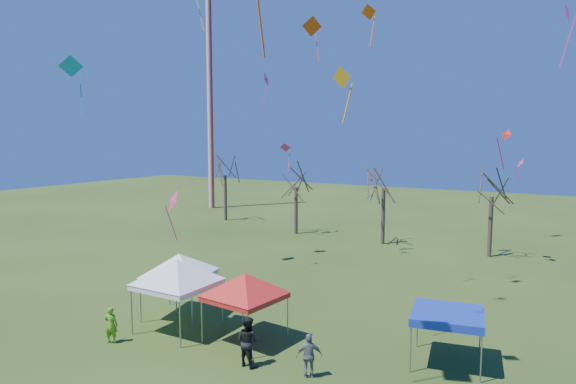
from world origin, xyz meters
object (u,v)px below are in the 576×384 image
radio_mast (210,106)px  tent_white_mid (179,258)px  person_green (111,325)px  tent_red (245,278)px  tent_blue (448,316)px  tree_0 (225,159)px  tree_2 (384,168)px  tree_3 (493,175)px  person_grey (309,356)px  person_dark (248,341)px  tent_white_west (177,264)px  tree_1 (296,171)px

radio_mast → tent_white_mid: size_ratio=6.22×
person_green → tent_red: bearing=-169.1°
tent_blue → tree_0: bearing=140.7°
tree_2 → tent_red: tree_2 is taller
radio_mast → tent_blue: radio_mast is taller
tree_3 → person_grey: bearing=-96.4°
tent_blue → person_dark: 7.90m
radio_mast → tent_white_mid: bearing=-53.8°
tent_blue → person_dark: (-6.69, -4.08, -0.96)m
tent_blue → tent_white_mid: bearing=-174.6°
tent_white_mid → tent_white_west: bearing=-50.6°
radio_mast → person_dark: radio_mast is taller
person_dark → person_grey: person_dark is taller
tree_1 → tree_2: bearing=-1.8°
radio_mast → tree_2: 28.08m
person_grey → person_green: bearing=-25.1°
tree_3 → tent_red: tree_3 is taller
tent_blue → tree_3: bearing=94.3°
radio_mast → tree_3: bearing=-16.3°
person_green → person_grey: size_ratio=0.97×
tent_red → person_dark: bearing=-52.8°
tent_white_west → person_dark: bearing=-15.9°
tree_2 → person_grey: (5.74, -23.95, -5.46)m
tree_2 → tent_white_mid: size_ratio=2.03×
tree_1 → person_green: tree_1 is taller
tree_2 → tent_white_west: (-1.66, -22.89, -3.17)m
person_dark → tree_2: bearing=-74.4°
tree_0 → tent_white_mid: bearing=-57.4°
tree_2 → tree_0: bearing=170.8°
radio_mast → tent_blue: bearing=-40.0°
tent_white_west → person_green: (-1.53, -2.54, -2.31)m
tent_red → person_dark: (1.45, -1.91, -1.87)m
tent_white_west → tent_blue: bearing=13.2°
person_green → person_grey: bearing=168.5°
tree_0 → person_dark: 35.27m
radio_mast → tent_blue: 47.56m
tree_3 → person_dark: (-5.21, -23.94, -5.09)m
tree_2 → person_grey: tree_2 is taller
tree_3 → person_grey: size_ratio=4.74×
tree_0 → person_dark: size_ratio=4.28×
tent_blue → person_grey: size_ratio=1.88×
tree_0 → person_grey: 36.67m
tree_1 → person_dark: 27.56m
tree_0 → tree_1: size_ratio=1.12×
tent_red → tent_blue: size_ratio=1.27×
tent_red → radio_mast: bearing=130.6°
tent_white_west → person_green: bearing=-121.1°
tree_0 → tent_blue: size_ratio=2.69×
person_dark → person_green: person_dark is taller
tent_white_mid → person_green: bearing=-94.2°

